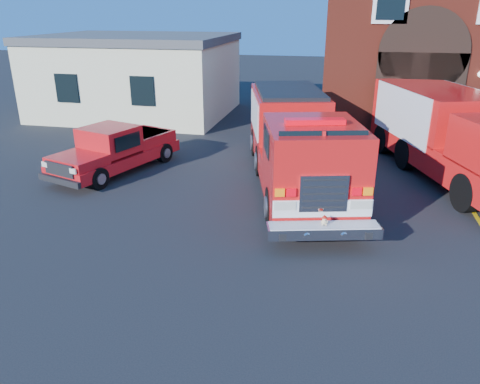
% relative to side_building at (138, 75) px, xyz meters
% --- Properties ---
extents(ground, '(100.00, 100.00, 0.00)m').
position_rel_side_building_xyz_m(ground, '(9.00, -13.00, -2.20)').
color(ground, black).
rests_on(ground, ground).
extents(parking_stripe_mid, '(0.12, 3.00, 0.01)m').
position_rel_side_building_xyz_m(parking_stripe_mid, '(15.50, -9.00, -2.20)').
color(parking_stripe_mid, '#E0B80B').
rests_on(parking_stripe_mid, ground).
extents(parking_stripe_far, '(0.12, 3.00, 0.01)m').
position_rel_side_building_xyz_m(parking_stripe_far, '(15.50, -6.00, -2.20)').
color(parking_stripe_far, '#E0B80B').
rests_on(parking_stripe_far, ground).
extents(side_building, '(10.20, 8.20, 4.35)m').
position_rel_side_building_xyz_m(side_building, '(0.00, 0.00, 0.00)').
color(side_building, beige).
rests_on(side_building, ground).
extents(fire_engine, '(4.95, 9.94, 2.95)m').
position_rel_side_building_xyz_m(fire_engine, '(9.99, -9.85, -0.67)').
color(fire_engine, black).
rests_on(fire_engine, ground).
extents(pickup_truck, '(3.45, 5.61, 1.73)m').
position_rel_side_building_xyz_m(pickup_truck, '(3.34, -9.81, -1.38)').
color(pickup_truck, black).
rests_on(pickup_truck, ground).
extents(secondary_truck, '(5.53, 9.42, 2.92)m').
position_rel_side_building_xyz_m(secondary_truck, '(15.31, -7.78, -0.61)').
color(secondary_truck, black).
rests_on(secondary_truck, ground).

